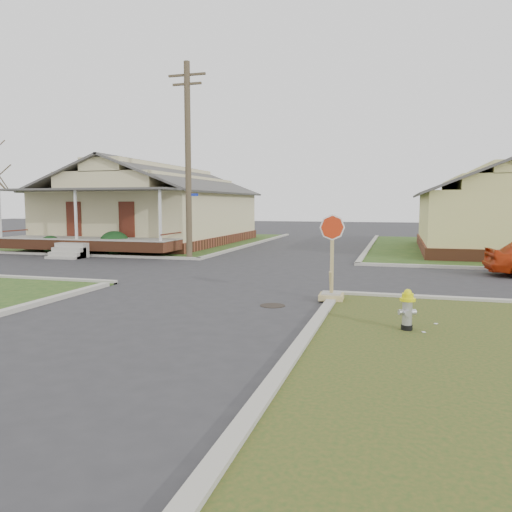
# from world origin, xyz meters

# --- Properties ---
(ground) EXTENTS (120.00, 120.00, 0.00)m
(ground) POSITION_xyz_m (0.00, 0.00, 0.00)
(ground) COLOR #2E2D30
(ground) RESTS_ON ground
(verge_far_left) EXTENTS (19.00, 19.00, 0.05)m
(verge_far_left) POSITION_xyz_m (-13.00, 18.00, 0.03)
(verge_far_left) COLOR #254619
(verge_far_left) RESTS_ON ground
(curbs) EXTENTS (80.00, 40.00, 0.12)m
(curbs) POSITION_xyz_m (0.00, 5.00, 0.00)
(curbs) COLOR #ABA79A
(curbs) RESTS_ON ground
(manhole) EXTENTS (0.64, 0.64, 0.01)m
(manhole) POSITION_xyz_m (2.20, -0.50, 0.01)
(manhole) COLOR black
(manhole) RESTS_ON ground
(corner_house) EXTENTS (10.10, 15.50, 5.30)m
(corner_house) POSITION_xyz_m (-10.00, 16.68, 2.28)
(corner_house) COLOR brown
(corner_house) RESTS_ON ground
(side_house_yellow) EXTENTS (7.60, 11.60, 4.70)m
(side_house_yellow) POSITION_xyz_m (10.00, 16.50, 2.19)
(side_house_yellow) COLOR brown
(side_house_yellow) RESTS_ON ground
(utility_pole) EXTENTS (1.80, 0.28, 9.00)m
(utility_pole) POSITION_xyz_m (-4.20, 8.90, 4.66)
(utility_pole) COLOR #4A3B2A
(utility_pole) RESTS_ON ground
(fire_hydrant) EXTENTS (0.31, 0.31, 0.83)m
(fire_hydrant) POSITION_xyz_m (5.45, -2.29, 0.51)
(fire_hydrant) COLOR black
(fire_hydrant) RESTS_ON ground
(stop_sign) EXTENTS (0.64, 0.63, 2.27)m
(stop_sign) POSITION_xyz_m (3.57, 0.49, 0.54)
(stop_sign) COLOR tan
(stop_sign) RESTS_ON ground
(hedge_left) EXTENTS (1.27, 1.04, 0.97)m
(hedge_left) POSITION_xyz_m (-11.96, 8.98, 0.53)
(hedge_left) COLOR #153C19
(hedge_left) RESTS_ON verge_far_left
(hedge_right) EXTENTS (1.50, 1.23, 1.15)m
(hedge_right) POSITION_xyz_m (-8.55, 9.49, 0.62)
(hedge_right) COLOR #153C19
(hedge_right) RESTS_ON verge_far_left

